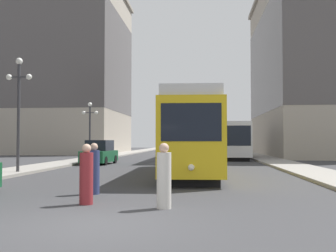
# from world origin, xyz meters

# --- Properties ---
(ground_plane) EXTENTS (200.00, 200.00, 0.00)m
(ground_plane) POSITION_xyz_m (0.00, 0.00, 0.00)
(ground_plane) COLOR #38383A
(sidewalk_left) EXTENTS (2.68, 120.00, 0.15)m
(sidewalk_left) POSITION_xyz_m (-8.20, 40.00, 0.07)
(sidewalk_left) COLOR gray
(sidewalk_left) RESTS_ON ground
(sidewalk_right) EXTENTS (2.68, 120.00, 0.15)m
(sidewalk_right) POSITION_xyz_m (8.20, 40.00, 0.07)
(sidewalk_right) COLOR gray
(sidewalk_right) RESTS_ON ground
(streetcar) EXTENTS (2.95, 14.31, 3.89)m
(streetcar) POSITION_xyz_m (1.64, 13.40, 2.10)
(streetcar) COLOR black
(streetcar) RESTS_ON ground
(transit_bus) EXTENTS (2.74, 12.11, 3.45)m
(transit_bus) POSITION_xyz_m (5.23, 32.19, 1.95)
(transit_bus) COLOR black
(transit_bus) RESTS_ON ground
(parked_car_left_near) EXTENTS (2.05, 4.35, 1.82)m
(parked_car_left_near) POSITION_xyz_m (-5.56, 21.91, 0.84)
(parked_car_left_near) COLOR black
(parked_car_left_near) RESTS_ON ground
(pedestrian_crossing_near) EXTENTS (0.38, 0.38, 1.70)m
(pedestrian_crossing_near) POSITION_xyz_m (1.21, 2.12, 0.79)
(pedestrian_crossing_near) COLOR beige
(pedestrian_crossing_near) RESTS_ON ground
(pedestrian_crossing_far) EXTENTS (0.37, 0.37, 1.67)m
(pedestrian_crossing_far) POSITION_xyz_m (-1.00, 2.62, 0.78)
(pedestrian_crossing_far) COLOR maroon
(pedestrian_crossing_far) RESTS_ON ground
(pedestrian_on_sidewalk) EXTENTS (0.38, 0.38, 1.69)m
(pedestrian_on_sidewalk) POSITION_xyz_m (-1.37, 4.76, 0.79)
(pedestrian_on_sidewalk) COLOR navy
(pedestrian_on_sidewalk) RESTS_ON ground
(lamp_post_left_near) EXTENTS (1.41, 0.36, 6.02)m
(lamp_post_left_near) POSITION_xyz_m (-7.46, 12.23, 4.06)
(lamp_post_left_near) COLOR #333338
(lamp_post_left_near) RESTS_ON sidewalk_left
(lamp_post_left_far) EXTENTS (1.41, 0.36, 4.95)m
(lamp_post_left_far) POSITION_xyz_m (-7.46, 25.97, 3.44)
(lamp_post_left_far) COLOR #333338
(lamp_post_left_far) RESTS_ON sidewalk_left
(building_left_midblock) EXTENTS (14.36, 19.42, 23.77)m
(building_left_midblock) POSITION_xyz_m (-16.41, 49.02, 12.24)
(building_left_midblock) COLOR #A89E8E
(building_left_midblock) RESTS_ON ground
(building_right_corner) EXTENTS (12.81, 24.58, 20.56)m
(building_right_corner) POSITION_xyz_m (15.64, 40.95, 10.57)
(building_right_corner) COLOR #A89E8E
(building_right_corner) RESTS_ON ground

